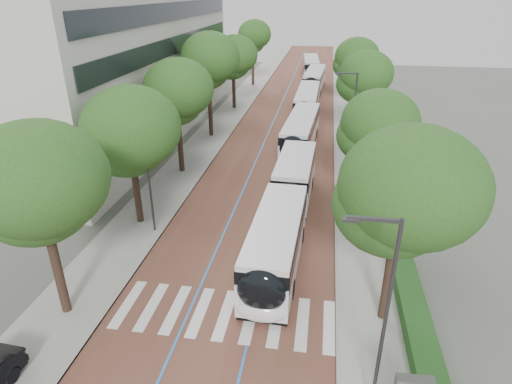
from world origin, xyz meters
TOP-DOWN VIEW (x-y plane):
  - ground at (0.00, 0.00)m, footprint 160.00×160.00m
  - road at (0.00, 40.00)m, footprint 11.00×140.00m
  - sidewalk_left at (-7.50, 40.00)m, footprint 4.00×140.00m
  - sidewalk_right at (7.50, 40.00)m, footprint 4.00×140.00m
  - kerb_left at (-5.60, 40.00)m, footprint 0.20×140.00m
  - kerb_right at (5.60, 40.00)m, footprint 0.20×140.00m
  - zebra_crossing at (0.20, 1.00)m, footprint 10.55×3.60m
  - lane_line_left at (-1.60, 40.00)m, footprint 0.12×126.00m
  - lane_line_right at (1.60, 40.00)m, footprint 0.12×126.00m
  - office_building at (-19.47, 28.00)m, footprint 18.11×40.00m
  - hedge at (9.10, 0.00)m, footprint 1.20×14.00m
  - streetlight_near at (6.62, -3.00)m, footprint 1.82×0.20m
  - streetlight_far at (6.62, 22.00)m, footprint 1.82×0.20m
  - lamp_post_left at (-6.10, 8.00)m, footprint 0.14×0.14m
  - trees_left at (-7.50, 23.30)m, footprint 6.04×60.48m
  - trees_right at (7.70, 21.21)m, footprint 6.02×47.87m
  - lead_bus at (2.29, 9.00)m, footprint 3.08×18.46m
  - bus_queued_0 at (2.16, 25.22)m, footprint 3.23×12.52m
  - bus_queued_1 at (2.14, 37.59)m, footprint 2.70×12.43m
  - bus_queued_2 at (2.49, 51.94)m, footprint 3.16×12.51m
  - bus_queued_3 at (1.45, 64.46)m, footprint 3.33×12.54m

SIDE VIEW (x-z plane):
  - ground at x=0.00m, z-range 0.00..0.00m
  - road at x=0.00m, z-range 0.00..0.02m
  - lane_line_left at x=-1.60m, z-range 0.02..0.03m
  - lane_line_right at x=1.60m, z-range 0.02..0.03m
  - zebra_crossing at x=0.20m, z-range 0.02..0.03m
  - sidewalk_left at x=-7.50m, z-range 0.00..0.12m
  - sidewalk_right at x=7.50m, z-range 0.00..0.12m
  - kerb_left at x=-5.60m, z-range -0.01..0.13m
  - kerb_right at x=5.60m, z-range -0.01..0.13m
  - hedge at x=9.10m, z-range 0.12..0.92m
  - bus_queued_0 at x=2.16m, z-range 0.02..3.22m
  - bus_queued_1 at x=2.14m, z-range 0.02..3.22m
  - bus_queued_2 at x=2.49m, z-range 0.02..3.22m
  - bus_queued_3 at x=1.45m, z-range 0.02..3.22m
  - lead_bus at x=2.29m, z-range 0.03..3.23m
  - lamp_post_left at x=-6.10m, z-range 0.12..8.12m
  - streetlight_near at x=6.62m, z-range 0.82..8.82m
  - streetlight_far at x=6.62m, z-range 0.82..8.82m
  - trees_right at x=7.70m, z-range 1.61..10.64m
  - trees_left at x=-7.50m, z-range 1.66..11.76m
  - office_building at x=-19.47m, z-range 0.00..14.00m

